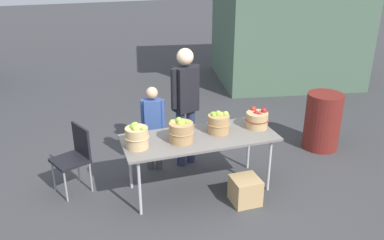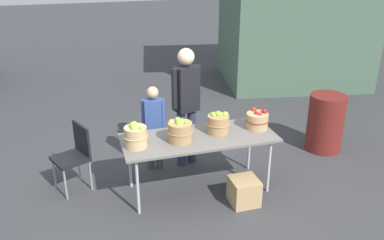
{
  "view_description": "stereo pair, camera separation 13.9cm",
  "coord_description": "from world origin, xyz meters",
  "px_view_note": "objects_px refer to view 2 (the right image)",
  "views": [
    {
      "loc": [
        -1.5,
        -4.25,
        2.9
      ],
      "look_at": [
        0.0,
        0.3,
        0.85
      ],
      "focal_mm": 37.96,
      "sensor_mm": 36.0,
      "label": 1
    },
    {
      "loc": [
        -1.37,
        -4.29,
        2.9
      ],
      "look_at": [
        0.0,
        0.3,
        0.85
      ],
      "focal_mm": 37.96,
      "sensor_mm": 36.0,
      "label": 2
    }
  ],
  "objects_px": {
    "apple_basket_green_0": "(136,136)",
    "folding_chair": "(75,152)",
    "apple_basket_green_2": "(218,123)",
    "trash_barrel": "(325,123)",
    "apple_basket_green_1": "(180,131)",
    "apple_basket_red_0": "(257,120)",
    "market_table": "(199,140)",
    "vendor_adult": "(186,99)",
    "produce_crate": "(244,191)",
    "child_customer": "(154,122)"
  },
  "relations": [
    {
      "from": "apple_basket_green_0",
      "to": "vendor_adult",
      "type": "relative_size",
      "value": 0.17
    },
    {
      "from": "market_table",
      "to": "vendor_adult",
      "type": "xyz_separation_m",
      "value": [
        0.04,
        0.71,
        0.29
      ]
    },
    {
      "from": "vendor_adult",
      "to": "apple_basket_green_1",
      "type": "bearing_deg",
      "value": 52.32
    },
    {
      "from": "apple_basket_green_0",
      "to": "apple_basket_red_0",
      "type": "height_order",
      "value": "apple_basket_green_0"
    },
    {
      "from": "vendor_adult",
      "to": "folding_chair",
      "type": "distance_m",
      "value": 1.62
    },
    {
      "from": "child_customer",
      "to": "apple_basket_green_1",
      "type": "bearing_deg",
      "value": 116.61
    },
    {
      "from": "folding_chair",
      "to": "trash_barrel",
      "type": "distance_m",
      "value": 3.68
    },
    {
      "from": "apple_basket_red_0",
      "to": "vendor_adult",
      "type": "xyz_separation_m",
      "value": [
        -0.75,
        0.67,
        0.13
      ]
    },
    {
      "from": "apple_basket_green_1",
      "to": "folding_chair",
      "type": "bearing_deg",
      "value": 156.26
    },
    {
      "from": "market_table",
      "to": "vendor_adult",
      "type": "bearing_deg",
      "value": 86.79
    },
    {
      "from": "apple_basket_green_2",
      "to": "folding_chair",
      "type": "relative_size",
      "value": 0.34
    },
    {
      "from": "apple_basket_green_2",
      "to": "trash_barrel",
      "type": "distance_m",
      "value": 2.03
    },
    {
      "from": "child_customer",
      "to": "market_table",
      "type": "bearing_deg",
      "value": 135.06
    },
    {
      "from": "apple_basket_green_1",
      "to": "vendor_adult",
      "type": "xyz_separation_m",
      "value": [
        0.29,
        0.76,
        0.11
      ]
    },
    {
      "from": "produce_crate",
      "to": "vendor_adult",
      "type": "bearing_deg",
      "value": 108.76
    },
    {
      "from": "market_table",
      "to": "trash_barrel",
      "type": "xyz_separation_m",
      "value": [
        2.19,
        0.54,
        -0.27
      ]
    },
    {
      "from": "apple_basket_green_0",
      "to": "folding_chair",
      "type": "bearing_deg",
      "value": 142.8
    },
    {
      "from": "vendor_adult",
      "to": "folding_chair",
      "type": "bearing_deg",
      "value": -8.58
    },
    {
      "from": "apple_basket_green_1",
      "to": "apple_basket_red_0",
      "type": "bearing_deg",
      "value": 4.74
    },
    {
      "from": "apple_basket_green_1",
      "to": "child_customer",
      "type": "height_order",
      "value": "child_customer"
    },
    {
      "from": "vendor_adult",
      "to": "market_table",
      "type": "bearing_deg",
      "value": 70.15
    },
    {
      "from": "market_table",
      "to": "apple_basket_green_1",
      "type": "bearing_deg",
      "value": -168.61
    },
    {
      "from": "folding_chair",
      "to": "trash_barrel",
      "type": "height_order",
      "value": "trash_barrel"
    },
    {
      "from": "child_customer",
      "to": "apple_basket_green_0",
      "type": "bearing_deg",
      "value": 77.52
    },
    {
      "from": "market_table",
      "to": "apple_basket_red_0",
      "type": "height_order",
      "value": "apple_basket_red_0"
    },
    {
      "from": "trash_barrel",
      "to": "produce_crate",
      "type": "bearing_deg",
      "value": -150.37
    },
    {
      "from": "market_table",
      "to": "apple_basket_red_0",
      "type": "distance_m",
      "value": 0.81
    },
    {
      "from": "vendor_adult",
      "to": "produce_crate",
      "type": "relative_size",
      "value": 5.11
    },
    {
      "from": "apple_basket_green_1",
      "to": "apple_basket_red_0",
      "type": "xyz_separation_m",
      "value": [
        1.04,
        0.09,
        -0.02
      ]
    },
    {
      "from": "market_table",
      "to": "vendor_adult",
      "type": "height_order",
      "value": "vendor_adult"
    },
    {
      "from": "apple_basket_red_0",
      "to": "apple_basket_green_0",
      "type": "bearing_deg",
      "value": -177.17
    },
    {
      "from": "market_table",
      "to": "apple_basket_green_2",
      "type": "bearing_deg",
      "value": 10.12
    },
    {
      "from": "market_table",
      "to": "trash_barrel",
      "type": "bearing_deg",
      "value": 13.92
    },
    {
      "from": "trash_barrel",
      "to": "produce_crate",
      "type": "xyz_separation_m",
      "value": [
        -1.75,
        -1.0,
        -0.27
      ]
    },
    {
      "from": "folding_chair",
      "to": "apple_basket_red_0",
      "type": "bearing_deg",
      "value": 55.06
    },
    {
      "from": "market_table",
      "to": "produce_crate",
      "type": "height_order",
      "value": "market_table"
    },
    {
      "from": "apple_basket_green_1",
      "to": "market_table",
      "type": "bearing_deg",
      "value": 11.39
    },
    {
      "from": "apple_basket_green_2",
      "to": "child_customer",
      "type": "relative_size",
      "value": 0.24
    },
    {
      "from": "apple_basket_green_2",
      "to": "vendor_adult",
      "type": "bearing_deg",
      "value": 108.79
    },
    {
      "from": "apple_basket_green_1",
      "to": "apple_basket_red_0",
      "type": "height_order",
      "value": "apple_basket_green_1"
    },
    {
      "from": "apple_basket_green_1",
      "to": "child_customer",
      "type": "distance_m",
      "value": 0.78
    },
    {
      "from": "apple_basket_red_0",
      "to": "apple_basket_green_2",
      "type": "bearing_deg",
      "value": 178.75
    },
    {
      "from": "apple_basket_green_1",
      "to": "apple_basket_red_0",
      "type": "distance_m",
      "value": 1.05
    },
    {
      "from": "apple_basket_green_0",
      "to": "apple_basket_green_1",
      "type": "xyz_separation_m",
      "value": [
        0.53,
        -0.01,
        -0.0
      ]
    },
    {
      "from": "apple_basket_red_0",
      "to": "child_customer",
      "type": "xyz_separation_m",
      "value": [
        -1.22,
        0.66,
        -0.15
      ]
    },
    {
      "from": "market_table",
      "to": "vendor_adult",
      "type": "distance_m",
      "value": 0.77
    },
    {
      "from": "trash_barrel",
      "to": "market_table",
      "type": "bearing_deg",
      "value": -166.08
    },
    {
      "from": "apple_basket_green_2",
      "to": "trash_barrel",
      "type": "relative_size",
      "value": 0.33
    },
    {
      "from": "apple_basket_green_0",
      "to": "apple_basket_green_2",
      "type": "distance_m",
      "value": 1.05
    },
    {
      "from": "apple_basket_green_2",
      "to": "folding_chair",
      "type": "xyz_separation_m",
      "value": [
        -1.75,
        0.44,
        -0.37
      ]
    }
  ]
}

